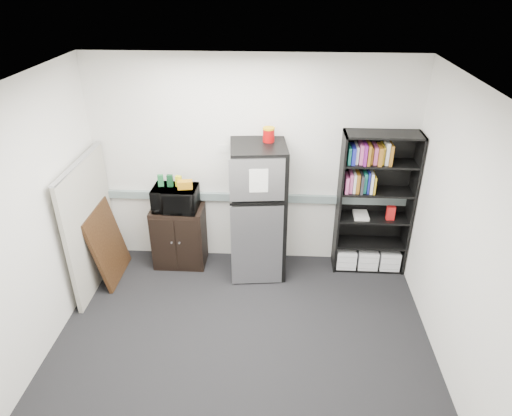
{
  "coord_description": "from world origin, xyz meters",
  "views": [
    {
      "loc": [
        0.35,
        -3.51,
        3.56
      ],
      "look_at": [
        0.1,
        0.9,
        1.19
      ],
      "focal_mm": 32.0,
      "sensor_mm": 36.0,
      "label": 1
    }
  ],
  "objects_px": {
    "cabinet": "(179,236)",
    "cubicle_partition": "(90,224)",
    "bookshelf": "(374,205)",
    "refrigerator": "(258,211)",
    "microwave": "(175,198)"
  },
  "relations": [
    {
      "from": "bookshelf",
      "to": "cabinet",
      "type": "xyz_separation_m",
      "value": [
        -2.47,
        -0.06,
        -0.5
      ]
    },
    {
      "from": "cabinet",
      "to": "cubicle_partition",
      "type": "bearing_deg",
      "value": -156.31
    },
    {
      "from": "cubicle_partition",
      "to": "cabinet",
      "type": "height_order",
      "value": "cubicle_partition"
    },
    {
      "from": "cabinet",
      "to": "microwave",
      "type": "xyz_separation_m",
      "value": [
        -0.0,
        -0.02,
        0.56
      ]
    },
    {
      "from": "cubicle_partition",
      "to": "microwave",
      "type": "xyz_separation_m",
      "value": [
        0.96,
        0.4,
        0.17
      ]
    },
    {
      "from": "bookshelf",
      "to": "refrigerator",
      "type": "relative_size",
      "value": 1.07
    },
    {
      "from": "cubicle_partition",
      "to": "refrigerator",
      "type": "bearing_deg",
      "value": 9.68
    },
    {
      "from": "microwave",
      "to": "refrigerator",
      "type": "xyz_separation_m",
      "value": [
        1.04,
        -0.06,
        -0.11
      ]
    },
    {
      "from": "cubicle_partition",
      "to": "cabinet",
      "type": "xyz_separation_m",
      "value": [
        0.96,
        0.42,
        -0.4
      ]
    },
    {
      "from": "microwave",
      "to": "refrigerator",
      "type": "relative_size",
      "value": 0.32
    },
    {
      "from": "refrigerator",
      "to": "microwave",
      "type": "bearing_deg",
      "value": 170.24
    },
    {
      "from": "bookshelf",
      "to": "cabinet",
      "type": "distance_m",
      "value": 2.52
    },
    {
      "from": "bookshelf",
      "to": "microwave",
      "type": "height_order",
      "value": "bookshelf"
    },
    {
      "from": "refrigerator",
      "to": "cubicle_partition",
      "type": "bearing_deg",
      "value": -176.54
    },
    {
      "from": "cabinet",
      "to": "refrigerator",
      "type": "bearing_deg",
      "value": -4.41
    }
  ]
}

